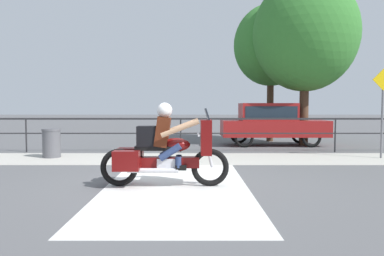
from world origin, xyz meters
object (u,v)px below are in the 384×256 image
(motorcycle, at_px, (163,149))
(trash_bin, at_px, (50,143))
(parked_car, at_px, (269,121))
(tree_behind_sign, at_px, (303,34))
(tree_behind_car, at_px, (269,46))
(street_sign, at_px, (381,104))

(motorcycle, relative_size, trash_bin, 2.86)
(parked_car, distance_m, trash_bin, 8.01)
(trash_bin, distance_m, tree_behind_sign, 9.94)
(tree_behind_car, bearing_deg, parked_car, -100.48)
(trash_bin, height_order, tree_behind_sign, tree_behind_sign)
(trash_bin, relative_size, tree_behind_sign, 0.13)
(street_sign, distance_m, tree_behind_sign, 4.68)
(street_sign, bearing_deg, tree_behind_sign, 107.81)
(trash_bin, distance_m, street_sign, 9.72)
(street_sign, bearing_deg, motorcycle, -147.88)
(parked_car, height_order, street_sign, street_sign)
(parked_car, height_order, tree_behind_car, tree_behind_car)
(parked_car, height_order, tree_behind_sign, tree_behind_sign)
(tree_behind_sign, bearing_deg, trash_bin, -157.48)
(parked_car, relative_size, tree_behind_sign, 0.62)
(trash_bin, bearing_deg, parked_car, 25.81)
(parked_car, bearing_deg, tree_behind_car, 78.73)
(street_sign, xyz_separation_m, tree_behind_sign, (-1.18, 3.66, 2.67))
(tree_behind_car, bearing_deg, trash_bin, -145.28)
(tree_behind_sign, bearing_deg, motorcycle, -123.10)
(motorcycle, bearing_deg, tree_behind_car, 69.57)
(parked_car, xyz_separation_m, street_sign, (2.45, -3.63, 0.66))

